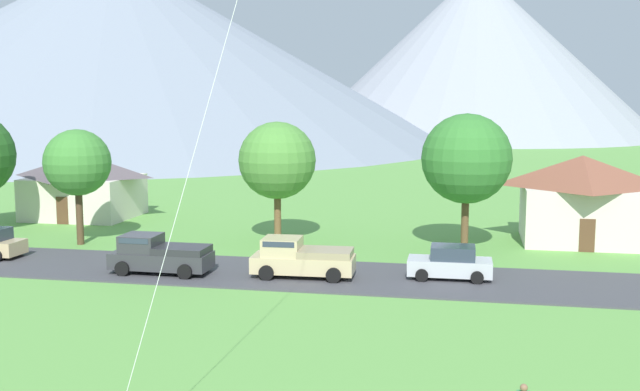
{
  "coord_description": "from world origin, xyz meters",
  "views": [
    {
      "loc": [
        5.07,
        -8.65,
        9.38
      ],
      "look_at": [
        -0.01,
        16.99,
        5.87
      ],
      "focal_mm": 42.76,
      "sensor_mm": 36.0,
      "label": 1
    }
  ],
  "objects_px": {
    "house_left_center": "(84,185)",
    "tree_left_of_center": "(277,161)",
    "pickup_truck_sand_east_side": "(301,258)",
    "tree_near_left": "(466,159)",
    "parked_car_silver_west_end": "(451,263)",
    "house_leftmost": "(581,198)",
    "tree_far_right": "(77,163)",
    "pickup_truck_charcoal_west_side": "(159,254)"
  },
  "relations": [
    {
      "from": "tree_near_left",
      "to": "pickup_truck_charcoal_west_side",
      "type": "height_order",
      "value": "tree_near_left"
    },
    {
      "from": "tree_left_of_center",
      "to": "tree_far_right",
      "type": "relative_size",
      "value": 1.06
    },
    {
      "from": "tree_far_right",
      "to": "tree_left_of_center",
      "type": "bearing_deg",
      "value": 13.15
    },
    {
      "from": "tree_near_left",
      "to": "pickup_truck_charcoal_west_side",
      "type": "relative_size",
      "value": 1.58
    },
    {
      "from": "tree_left_of_center",
      "to": "pickup_truck_sand_east_side",
      "type": "relative_size",
      "value": 1.45
    },
    {
      "from": "house_leftmost",
      "to": "tree_near_left",
      "type": "xyz_separation_m",
      "value": [
        -7.15,
        -4.53,
        2.71
      ]
    },
    {
      "from": "parked_car_silver_west_end",
      "to": "tree_near_left",
      "type": "bearing_deg",
      "value": 84.97
    },
    {
      "from": "house_left_center",
      "to": "pickup_truck_sand_east_side",
      "type": "bearing_deg",
      "value": -37.46
    },
    {
      "from": "tree_far_right",
      "to": "pickup_truck_charcoal_west_side",
      "type": "xyz_separation_m",
      "value": [
        7.99,
        -6.49,
        -4.05
      ]
    },
    {
      "from": "house_leftmost",
      "to": "pickup_truck_sand_east_side",
      "type": "height_order",
      "value": "house_leftmost"
    },
    {
      "from": "tree_near_left",
      "to": "parked_car_silver_west_end",
      "type": "bearing_deg",
      "value": -95.03
    },
    {
      "from": "house_left_center",
      "to": "tree_far_right",
      "type": "distance_m",
      "value": 11.24
    },
    {
      "from": "tree_left_of_center",
      "to": "pickup_truck_sand_east_side",
      "type": "bearing_deg",
      "value": -68.46
    },
    {
      "from": "tree_left_of_center",
      "to": "pickup_truck_sand_east_side",
      "type": "height_order",
      "value": "tree_left_of_center"
    },
    {
      "from": "tree_left_of_center",
      "to": "tree_far_right",
      "type": "distance_m",
      "value": 12.33
    },
    {
      "from": "tree_near_left",
      "to": "pickup_truck_sand_east_side",
      "type": "distance_m",
      "value": 12.4
    },
    {
      "from": "tree_near_left",
      "to": "pickup_truck_charcoal_west_side",
      "type": "distance_m",
      "value": 18.46
    },
    {
      "from": "tree_near_left",
      "to": "tree_left_of_center",
      "type": "relative_size",
      "value": 1.08
    },
    {
      "from": "house_left_center",
      "to": "tree_left_of_center",
      "type": "distance_m",
      "value": 18.52
    },
    {
      "from": "tree_left_of_center",
      "to": "parked_car_silver_west_end",
      "type": "height_order",
      "value": "tree_left_of_center"
    },
    {
      "from": "parked_car_silver_west_end",
      "to": "pickup_truck_charcoal_west_side",
      "type": "distance_m",
      "value": 15.07
    },
    {
      "from": "house_leftmost",
      "to": "tree_near_left",
      "type": "height_order",
      "value": "tree_near_left"
    },
    {
      "from": "tree_far_right",
      "to": "pickup_truck_sand_east_side",
      "type": "distance_m",
      "value": 17.0
    },
    {
      "from": "house_leftmost",
      "to": "pickup_truck_sand_east_side",
      "type": "distance_m",
      "value": 19.97
    },
    {
      "from": "tree_left_of_center",
      "to": "tree_far_right",
      "type": "height_order",
      "value": "tree_left_of_center"
    },
    {
      "from": "house_leftmost",
      "to": "pickup_truck_sand_east_side",
      "type": "xyz_separation_m",
      "value": [
        -15.3,
        -12.72,
        -1.8
      ]
    },
    {
      "from": "tree_left_of_center",
      "to": "tree_far_right",
      "type": "bearing_deg",
      "value": -166.85
    },
    {
      "from": "tree_near_left",
      "to": "parked_car_silver_west_end",
      "type": "height_order",
      "value": "tree_near_left"
    },
    {
      "from": "tree_far_right",
      "to": "pickup_truck_sand_east_side",
      "type": "height_order",
      "value": "tree_far_right"
    },
    {
      "from": "tree_far_right",
      "to": "parked_car_silver_west_end",
      "type": "distance_m",
      "value": 23.83
    },
    {
      "from": "house_leftmost",
      "to": "house_left_center",
      "type": "relative_size",
      "value": 0.95
    },
    {
      "from": "house_leftmost",
      "to": "tree_left_of_center",
      "type": "bearing_deg",
      "value": -167.82
    },
    {
      "from": "house_left_center",
      "to": "parked_car_silver_west_end",
      "type": "xyz_separation_m",
      "value": [
        27.91,
        -14.52,
        -1.64
      ]
    },
    {
      "from": "tree_left_of_center",
      "to": "tree_far_right",
      "type": "xyz_separation_m",
      "value": [
        -12.01,
        -2.8,
        -0.11
      ]
    },
    {
      "from": "pickup_truck_charcoal_west_side",
      "to": "pickup_truck_sand_east_side",
      "type": "height_order",
      "value": "same"
    },
    {
      "from": "house_leftmost",
      "to": "tree_left_of_center",
      "type": "xyz_separation_m",
      "value": [
        -18.72,
        -4.04,
        2.36
      ]
    },
    {
      "from": "house_leftmost",
      "to": "tree_far_right",
      "type": "distance_m",
      "value": 31.56
    },
    {
      "from": "house_leftmost",
      "to": "tree_near_left",
      "type": "bearing_deg",
      "value": -147.62
    },
    {
      "from": "pickup_truck_sand_east_side",
      "to": "house_left_center",
      "type": "bearing_deg",
      "value": 142.54
    },
    {
      "from": "tree_near_left",
      "to": "parked_car_silver_west_end",
      "type": "xyz_separation_m",
      "value": [
        -0.62,
        -7.09,
        -4.7
      ]
    },
    {
      "from": "house_left_center",
      "to": "tree_near_left",
      "type": "relative_size",
      "value": 0.98
    },
    {
      "from": "tree_near_left",
      "to": "tree_left_of_center",
      "type": "height_order",
      "value": "tree_near_left"
    }
  ]
}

